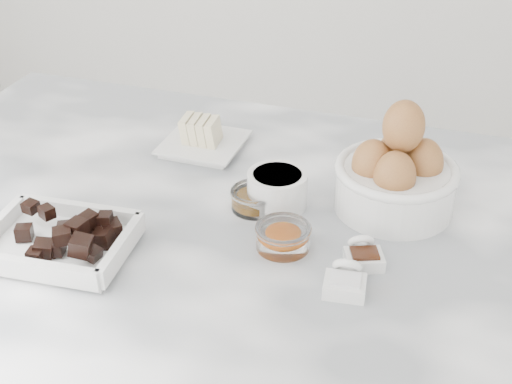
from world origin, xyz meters
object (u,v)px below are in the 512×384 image
butter_plate (202,138)px  vanilla_spoon (363,255)px  chocolate_dish (58,238)px  salt_spoon (345,281)px  egg_bowl (396,175)px  zest_bowl (283,236)px  sugar_ramekin (277,188)px  honey_bowl (255,199)px

butter_plate → vanilla_spoon: (0.32, -0.23, -0.01)m
chocolate_dish → salt_spoon: (0.38, 0.04, -0.01)m
egg_bowl → salt_spoon: egg_bowl is taller
chocolate_dish → zest_bowl: (0.28, 0.10, -0.00)m
sugar_ramekin → zest_bowl: size_ratio=1.15×
sugar_ramekin → salt_spoon: (0.14, -0.16, -0.02)m
sugar_ramekin → egg_bowl: (0.16, 0.05, 0.03)m
chocolate_dish → sugar_ramekin: same height
butter_plate → zest_bowl: 0.31m
chocolate_dish → butter_plate: size_ratio=1.55×
butter_plate → egg_bowl: 0.35m
sugar_ramekin → zest_bowl: (0.04, -0.10, -0.01)m
egg_bowl → salt_spoon: size_ratio=2.64×
sugar_ramekin → chocolate_dish: bearing=-140.1°
honey_bowl → zest_bowl: 0.10m
egg_bowl → vanilla_spoon: 0.15m
chocolate_dish → salt_spoon: 0.38m
butter_plate → zest_bowl: bearing=-47.6°
egg_bowl → sugar_ramekin: bearing=-164.4°
sugar_ramekin → egg_bowl: egg_bowl is taller
butter_plate → vanilla_spoon: 0.39m
zest_bowl → salt_spoon: bearing=-32.1°
vanilla_spoon → salt_spoon: 0.06m
honey_bowl → vanilla_spoon: 0.19m
egg_bowl → honey_bowl: (-0.19, -0.07, -0.04)m
butter_plate → sugar_ramekin: 0.22m
honey_bowl → vanilla_spoon: bearing=-24.6°
zest_bowl → vanilla_spoon: size_ratio=1.09×
zest_bowl → vanilla_spoon: (0.11, -0.00, -0.01)m
chocolate_dish → honey_bowl: size_ratio=2.80×
vanilla_spoon → salt_spoon: (-0.01, -0.06, 0.00)m
zest_bowl → salt_spoon: size_ratio=1.14×
egg_bowl → honey_bowl: 0.21m
zest_bowl → salt_spoon: salt_spoon is taller
zest_bowl → vanilla_spoon: bearing=-0.3°
chocolate_dish → vanilla_spoon: (0.39, 0.10, -0.01)m
sugar_ramekin → vanilla_spoon: bearing=-33.9°
vanilla_spoon → honey_bowl: bearing=155.4°
chocolate_dish → salt_spoon: chocolate_dish is taller
chocolate_dish → salt_spoon: bearing=6.3°
honey_bowl → egg_bowl: bearing=18.6°
chocolate_dish → butter_plate: (0.07, 0.33, -0.00)m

